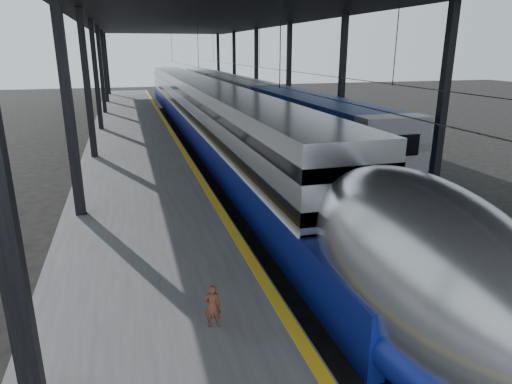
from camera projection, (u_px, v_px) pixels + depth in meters
name	position (u px, v px, depth m)	size (l,w,h in m)	color
ground	(268.00, 279.00, 14.35)	(160.00, 160.00, 0.00)	black
platform	(134.00, 146.00, 31.64)	(6.00, 80.00, 1.00)	#4C4C4F
yellow_strip	(174.00, 137.00, 32.22)	(0.30, 80.00, 0.01)	gold
rails	(246.00, 145.00, 33.86)	(6.52, 80.00, 0.16)	slate
canopy	(207.00, 15.00, 30.47)	(18.00, 75.00, 9.47)	black
tgv_train	(204.00, 114.00, 35.35)	(3.18, 65.20, 4.56)	#ACAEB3
second_train	(241.00, 101.00, 44.33)	(3.06, 56.05, 4.22)	navy
child	(212.00, 306.00, 10.02)	(0.37, 0.25, 1.02)	#542A1C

